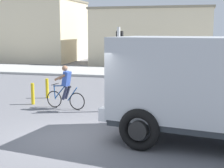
{
  "coord_description": "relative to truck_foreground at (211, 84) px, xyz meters",
  "views": [
    {
      "loc": [
        3.45,
        -9.02,
        3.08
      ],
      "look_at": [
        0.49,
        2.5,
        1.2
      ],
      "focal_mm": 54.75,
      "sensor_mm": 36.0,
      "label": 1
    }
  ],
  "objects": [
    {
      "name": "cyclist",
      "position": [
        -5.4,
        2.97,
        -0.8
      ],
      "size": [
        1.71,
        0.55,
        1.72
      ],
      "color": "black",
      "rests_on": "ground"
    },
    {
      "name": "bollard_far",
      "position": [
        -7.03,
        4.77,
        -1.22
      ],
      "size": [
        0.14,
        0.14,
        0.9
      ],
      "primitive_type": "cylinder",
      "color": "gold",
      "rests_on": "ground"
    },
    {
      "name": "car_white_mid",
      "position": [
        -1.37,
        7.82,
        -0.85
      ],
      "size": [
        4.2,
        2.29,
        1.6
      ],
      "color": "#1E2328",
      "rests_on": "ground"
    },
    {
      "name": "bollard_near",
      "position": [
        -7.03,
        3.37,
        -1.22
      ],
      "size": [
        0.14,
        0.14,
        0.9
      ],
      "primitive_type": "cylinder",
      "color": "gold",
      "rests_on": "ground"
    },
    {
      "name": "sidewalk_far",
      "position": [
        -3.78,
        14.47,
        -1.59
      ],
      "size": [
        80.0,
        5.0,
        0.16
      ],
      "primitive_type": "cube",
      "color": "#ADADA8",
      "rests_on": "ground"
    },
    {
      "name": "truck_foreground",
      "position": [
        0.0,
        0.0,
        0.0
      ],
      "size": [
        5.74,
        3.45,
        2.9
      ],
      "color": "#B2B7BC",
      "rests_on": "ground"
    },
    {
      "name": "building_corner_left",
      "position": [
        -16.01,
        22.83,
        1.38
      ],
      "size": [
        7.5,
        7.91,
        6.08
      ],
      "color": "beige",
      "rests_on": "ground"
    },
    {
      "name": "ground_plane",
      "position": [
        -3.78,
        -0.37,
        -1.67
      ],
      "size": [
        120.0,
        120.0,
        0.0
      ],
      "primitive_type": "plane",
      "color": "slate"
    },
    {
      "name": "building_mid_block",
      "position": [
        -4.48,
        21.22,
        0.85
      ],
      "size": [
        10.41,
        5.75,
        5.02
      ],
      "color": "beige",
      "rests_on": "ground"
    },
    {
      "name": "traffic_light_pole",
      "position": [
        -3.27,
        3.13,
        0.4
      ],
      "size": [
        0.24,
        0.43,
        3.2
      ],
      "color": "red",
      "rests_on": "ground"
    }
  ]
}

